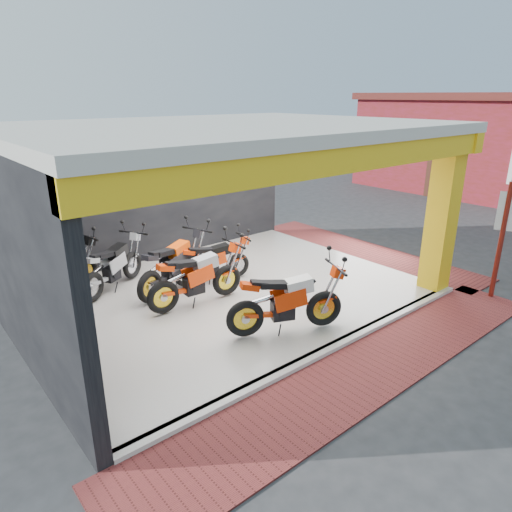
{
  "coord_description": "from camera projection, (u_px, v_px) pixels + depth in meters",
  "views": [
    {
      "loc": [
        -5.46,
        -5.5,
        4.22
      ],
      "look_at": [
        0.54,
        1.67,
        0.9
      ],
      "focal_mm": 32.0,
      "sensor_mm": 36.0,
      "label": 1
    }
  ],
  "objects": [
    {
      "name": "corner_column",
      "position": [
        442.0,
        216.0,
        9.83
      ],
      "size": [
        0.5,
        0.5,
        3.5
      ],
      "primitive_type": "cube",
      "color": "yellow",
      "rests_on": "ground"
    },
    {
      "name": "moto_row_e",
      "position": [
        83.0,
        258.0,
        10.16
      ],
      "size": [
        2.33,
        1.18,
        1.36
      ],
      "primitive_type": null,
      "rotation": [
        0.0,
        0.0,
        0.17
      ],
      "color": "black",
      "rests_on": "showroom_floor"
    },
    {
      "name": "header_beam_front",
      "position": [
        342.0,
        159.0,
        6.86
      ],
      "size": [
        8.4,
        0.3,
        0.4
      ],
      "primitive_type": "cube",
      "color": "yellow",
      "rests_on": "corner_column"
    },
    {
      "name": "header_beam_right",
      "position": [
        353.0,
        133.0,
        11.45
      ],
      "size": [
        0.3,
        6.4,
        0.4
      ],
      "primitive_type": "cube",
      "color": "yellow",
      "rests_on": "corner_column"
    },
    {
      "name": "moto_hero",
      "position": [
        325.0,
        292.0,
        8.34
      ],
      "size": [
        2.47,
        1.74,
        1.42
      ],
      "primitive_type": null,
      "rotation": [
        0.0,
        0.0,
        -0.42
      ],
      "color": "red",
      "rests_on": "showroom_floor"
    },
    {
      "name": "left_wall",
      "position": [
        13.0,
        263.0,
        7.07
      ],
      "size": [
        0.2,
        6.2,
        3.5
      ],
      "primitive_type": "cube",
      "color": "black",
      "rests_on": "ground"
    },
    {
      "name": "back_wall",
      "position": [
        155.0,
        196.0,
        11.79
      ],
      "size": [
        8.2,
        0.2,
        3.5
      ],
      "primitive_type": "cube",
      "color": "black",
      "rests_on": "ground"
    },
    {
      "name": "showroom_floor",
      "position": [
        228.0,
        293.0,
        10.12
      ],
      "size": [
        8.0,
        6.0,
        0.1
      ],
      "primitive_type": "cube",
      "color": "silver",
      "rests_on": "ground"
    },
    {
      "name": "showroom_ceiling",
      "position": [
        224.0,
        128.0,
        8.93
      ],
      "size": [
        8.4,
        6.4,
        0.2
      ],
      "primitive_type": "cube",
      "color": "beige",
      "rests_on": "corner_column"
    },
    {
      "name": "ground",
      "position": [
        291.0,
        329.0,
        8.69
      ],
      "size": [
        80.0,
        80.0,
        0.0
      ],
      "primitive_type": "plane",
      "color": "#2D2D30",
      "rests_on": "ground"
    },
    {
      "name": "floor_kerb",
      "position": [
        331.0,
        348.0,
        7.93
      ],
      "size": [
        8.0,
        0.2,
        0.1
      ],
      "primitive_type": "cube",
      "color": "silver",
      "rests_on": "ground"
    },
    {
      "name": "moto_row_b",
      "position": [
        237.0,
        254.0,
        10.67
      ],
      "size": [
        2.07,
        1.14,
        1.2
      ],
      "primitive_type": null,
      "rotation": [
        0.0,
        0.0,
        -0.22
      ],
      "color": "#F13C0A",
      "rests_on": "showroom_floor"
    },
    {
      "name": "paver_front",
      "position": [
        368.0,
        369.0,
        7.38
      ],
      "size": [
        9.0,
        1.4,
        0.03
      ],
      "primitive_type": "cube",
      "color": "maroon",
      "rests_on": "ground"
    },
    {
      "name": "moto_row_d",
      "position": [
        131.0,
        253.0,
        10.59
      ],
      "size": [
        2.25,
        1.74,
        1.31
      ],
      "primitive_type": null,
      "rotation": [
        0.0,
        0.0,
        0.51
      ],
      "color": "#9D9FA4",
      "rests_on": "showroom_floor"
    },
    {
      "name": "moto_row_c",
      "position": [
        193.0,
        251.0,
        10.53
      ],
      "size": [
        2.46,
        1.59,
        1.41
      ],
      "primitive_type": null,
      "rotation": [
        0.0,
        0.0,
        0.35
      ],
      "color": "black",
      "rests_on": "showroom_floor"
    },
    {
      "name": "signpost",
      "position": [
        502.0,
        236.0,
        9.59
      ],
      "size": [
        0.16,
        0.34,
        2.55
      ],
      "rotation": [
        0.0,
        0.0,
        0.41
      ],
      "color": "maroon",
      "rests_on": "ground"
    },
    {
      "name": "paver_right",
      "position": [
        363.0,
        250.0,
        13.03
      ],
      "size": [
        1.4,
        7.0,
        0.03
      ],
      "primitive_type": "cube",
      "color": "maroon",
      "rests_on": "ground"
    },
    {
      "name": "moto_row_a",
      "position": [
        226.0,
        266.0,
        9.65
      ],
      "size": [
        2.33,
        0.99,
        1.4
      ],
      "primitive_type": null,
      "rotation": [
        0.0,
        0.0,
        -0.06
      ],
      "color": "#FF3E0A",
      "rests_on": "showroom_floor"
    }
  ]
}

